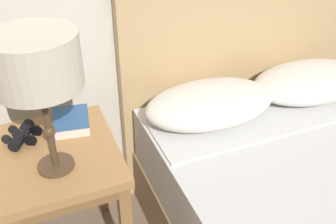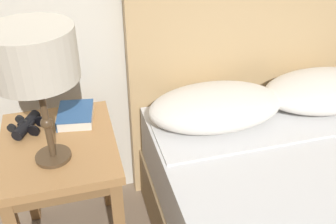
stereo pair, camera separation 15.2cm
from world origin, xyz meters
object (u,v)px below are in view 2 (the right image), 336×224
Objects in this scene: nightstand at (61,161)px; table_lamp at (33,57)px; book_on_nightstand at (75,115)px; binoculars_pair at (27,125)px.

table_lamp is at bearing -100.26° from nightstand.
nightstand is at bearing -118.54° from book_on_nightstand.
book_on_nightstand reaches higher than nightstand.
table_lamp is 0.46m from book_on_nightstand.
table_lamp is 3.11× the size of binoculars_pair.
binoculars_pair reaches higher than book_on_nightstand.
table_lamp reaches higher than binoculars_pair.
binoculars_pair is (-0.19, -0.03, 0.00)m from book_on_nightstand.
book_on_nightstand is (0.10, 0.24, -0.38)m from table_lamp.
nightstand is 0.20m from book_on_nightstand.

